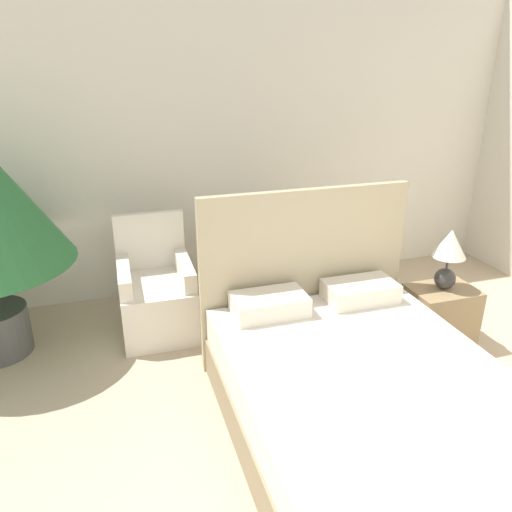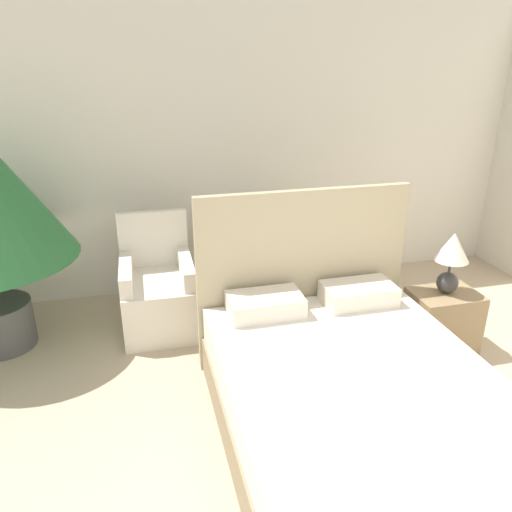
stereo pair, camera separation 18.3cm
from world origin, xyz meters
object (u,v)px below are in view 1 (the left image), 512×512
at_px(bed, 365,398).
at_px(nightstand, 439,317).
at_px(armchair_near_window_left, 157,298).
at_px(table_lamp, 449,252).
at_px(armchair_near_window_right, 269,283).

bearing_deg(bed, nightstand, 35.43).
distance_m(armchair_near_window_left, table_lamp, 2.37).
bearing_deg(nightstand, armchair_near_window_right, 141.29).
relative_size(nightstand, table_lamp, 1.05).
bearing_deg(nightstand, table_lamp, 63.54).
relative_size(bed, nightstand, 4.26).
xyz_separation_m(bed, table_lamp, (1.10, 0.79, 0.51)).
xyz_separation_m(armchair_near_window_right, table_lamp, (1.14, -0.89, 0.51)).
bearing_deg(nightstand, armchair_near_window_left, 156.91).
relative_size(armchair_near_window_left, table_lamp, 1.98).
distance_m(armchair_near_window_left, nightstand, 2.31).
xyz_separation_m(armchair_near_window_left, table_lamp, (2.13, -0.89, 0.51)).
bearing_deg(armchair_near_window_left, bed, -57.47).
xyz_separation_m(nightstand, table_lamp, (0.01, 0.01, 0.55)).
height_order(bed, armchair_near_window_left, bed).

